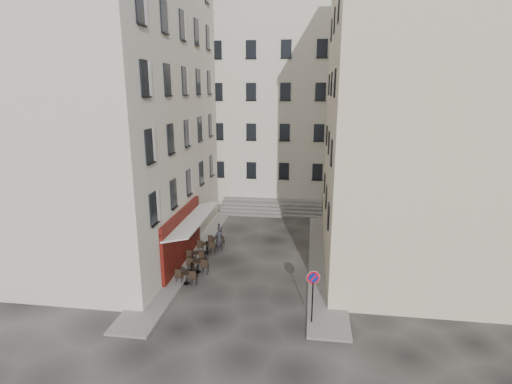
% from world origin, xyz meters
% --- Properties ---
extents(ground, '(90.00, 90.00, 0.00)m').
position_xyz_m(ground, '(0.00, 0.00, 0.00)').
color(ground, black).
rests_on(ground, ground).
extents(sidewalk_left, '(2.00, 22.00, 0.12)m').
position_xyz_m(sidewalk_left, '(-4.50, 4.00, 0.06)').
color(sidewalk_left, slate).
rests_on(sidewalk_left, ground).
extents(sidewalk_right, '(2.00, 18.00, 0.12)m').
position_xyz_m(sidewalk_right, '(4.50, 3.00, 0.06)').
color(sidewalk_right, slate).
rests_on(sidewalk_right, ground).
extents(building_left, '(12.20, 16.20, 20.60)m').
position_xyz_m(building_left, '(-10.50, 3.00, 10.31)').
color(building_left, beige).
rests_on(building_left, ground).
extents(building_right, '(12.20, 14.20, 18.60)m').
position_xyz_m(building_right, '(10.50, 3.50, 9.31)').
color(building_right, beige).
rests_on(building_right, ground).
extents(building_back, '(18.20, 10.20, 18.60)m').
position_xyz_m(building_back, '(-1.00, 19.00, 9.31)').
color(building_back, beige).
rests_on(building_back, ground).
extents(cafe_storefront, '(1.74, 7.30, 3.50)m').
position_xyz_m(cafe_storefront, '(-4.32, 1.00, 1.88)').
color(cafe_storefront, '#490C0A').
rests_on(cafe_storefront, ground).
extents(stone_steps, '(9.00, 3.15, 0.80)m').
position_xyz_m(stone_steps, '(0.00, 12.57, 0.40)').
color(stone_steps, '#575552').
rests_on(stone_steps, ground).
extents(bollard_near, '(0.12, 0.12, 0.98)m').
position_xyz_m(bollard_near, '(-3.25, -1.00, 0.53)').
color(bollard_near, black).
rests_on(bollard_near, ground).
extents(bollard_mid, '(0.12, 0.12, 0.98)m').
position_xyz_m(bollard_mid, '(-3.25, 2.50, 0.53)').
color(bollard_mid, black).
rests_on(bollard_mid, ground).
extents(bollard_far, '(0.12, 0.12, 0.98)m').
position_xyz_m(bollard_far, '(-3.25, 6.00, 0.53)').
color(bollard_far, black).
rests_on(bollard_far, ground).
extents(no_parking_sign, '(0.60, 0.18, 2.69)m').
position_xyz_m(no_parking_sign, '(3.71, -4.75, 1.91)').
color(no_parking_sign, black).
rests_on(no_parking_sign, ground).
extents(bistro_table_a, '(1.25, 0.59, 0.88)m').
position_xyz_m(bistro_table_a, '(-3.31, -1.75, 0.45)').
color(bistro_table_a, black).
rests_on(bistro_table_a, ground).
extents(bistro_table_b, '(1.33, 0.62, 0.93)m').
position_xyz_m(bistro_table_b, '(-3.09, -0.24, 0.48)').
color(bistro_table_b, black).
rests_on(bistro_table_b, ground).
extents(bistro_table_c, '(1.20, 0.56, 0.84)m').
position_xyz_m(bistro_table_c, '(-3.60, 1.12, 0.43)').
color(bistro_table_c, black).
rests_on(bistro_table_c, ground).
extents(bistro_table_d, '(1.24, 0.58, 0.87)m').
position_xyz_m(bistro_table_d, '(-3.34, 2.70, 0.44)').
color(bistro_table_d, black).
rests_on(bistro_table_d, ground).
extents(bistro_table_e, '(1.18, 0.55, 0.83)m').
position_xyz_m(bistro_table_e, '(-2.94, 3.91, 0.42)').
color(bistro_table_e, black).
rests_on(bistro_table_e, ground).
extents(pedestrian, '(0.74, 0.74, 1.74)m').
position_xyz_m(pedestrian, '(-2.57, 3.23, 0.87)').
color(pedestrian, '#232228').
rests_on(pedestrian, ground).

